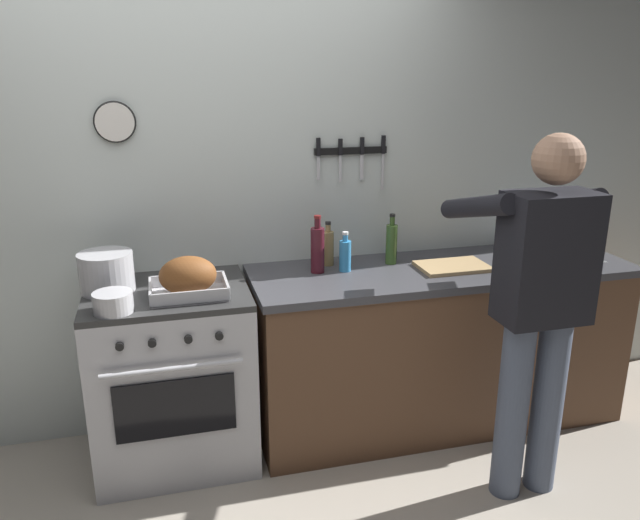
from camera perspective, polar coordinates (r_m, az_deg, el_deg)
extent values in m
cube|color=silver|center=(3.27, -10.73, 6.32)|extent=(6.00, 0.10, 2.60)
cube|color=black|center=(3.32, 2.83, 9.99)|extent=(0.40, 0.02, 0.04)
cube|color=silver|center=(3.28, -0.15, 8.45)|extent=(0.02, 0.00, 0.13)
cube|color=black|center=(3.26, -0.15, 10.34)|extent=(0.02, 0.02, 0.09)
cube|color=silver|center=(3.31, 1.87, 8.39)|extent=(0.02, 0.00, 0.14)
cube|color=black|center=(3.30, 1.89, 10.33)|extent=(0.02, 0.02, 0.09)
cube|color=silver|center=(3.35, 3.85, 8.52)|extent=(0.02, 0.00, 0.13)
cube|color=black|center=(3.33, 3.89, 10.42)|extent=(0.02, 0.02, 0.09)
cube|color=silver|center=(3.39, 5.77, 8.07)|extent=(0.01, 0.00, 0.19)
cube|color=black|center=(3.37, 5.84, 10.50)|extent=(0.02, 0.02, 0.10)
cylinder|color=white|center=(3.15, -18.32, 11.94)|extent=(0.18, 0.02, 0.18)
torus|color=black|center=(3.15, -18.32, 11.94)|extent=(0.20, 0.02, 0.20)
cube|color=brown|center=(3.51, 10.73, -7.91)|extent=(2.00, 0.62, 0.86)
cube|color=#3D3D42|center=(3.34, 11.16, -0.91)|extent=(2.03, 0.65, 0.04)
cube|color=#B2B5B7|center=(3.71, 20.51, -0.45)|extent=(0.44, 0.36, 0.11)
cube|color=#BCBCC1|center=(3.21, -13.32, -10.54)|extent=(0.76, 0.62, 0.87)
cube|color=black|center=(2.92, -13.12, -13.12)|extent=(0.53, 0.01, 0.28)
cube|color=#2D2D2D|center=(3.02, -13.91, -2.97)|extent=(0.76, 0.62, 0.03)
cylinder|color=black|center=(2.77, -17.92, -7.56)|extent=(0.04, 0.02, 0.04)
cylinder|color=black|center=(2.77, -15.16, -7.37)|extent=(0.04, 0.02, 0.04)
cylinder|color=black|center=(2.77, -12.00, -7.13)|extent=(0.04, 0.02, 0.04)
cylinder|color=black|center=(2.77, -9.24, -6.90)|extent=(0.04, 0.02, 0.04)
cylinder|color=silver|center=(2.80, -13.39, -9.70)|extent=(0.61, 0.02, 0.02)
cylinder|color=#4C566B|center=(3.00, 17.24, -13.02)|extent=(0.14, 0.14, 0.86)
cylinder|color=#4C566B|center=(3.09, 20.15, -12.37)|extent=(0.14, 0.14, 0.86)
cube|color=black|center=(2.77, 20.13, 0.16)|extent=(0.38, 0.22, 0.56)
sphere|color=#9E755B|center=(2.69, 21.05, 8.64)|extent=(0.21, 0.21, 0.21)
cylinder|color=black|center=(2.82, 14.20, 4.76)|extent=(0.09, 0.55, 0.22)
cylinder|color=black|center=(3.04, 21.19, 5.01)|extent=(0.09, 0.55, 0.22)
cube|color=#B7B7BC|center=(2.92, -11.93, -3.13)|extent=(0.34, 0.25, 0.01)
cube|color=#B7B7BC|center=(2.79, -11.82, -3.37)|extent=(0.34, 0.01, 0.05)
cube|color=#B7B7BC|center=(3.03, -12.10, -1.73)|extent=(0.34, 0.01, 0.05)
cube|color=#B7B7BC|center=(2.91, -15.31, -2.77)|extent=(0.01, 0.25, 0.05)
cube|color=#B7B7BC|center=(2.92, -8.64, -2.25)|extent=(0.01, 0.25, 0.05)
ellipsoid|color=brown|center=(2.89, -12.04, -1.38)|extent=(0.26, 0.19, 0.18)
cylinder|color=#B7B7BC|center=(3.06, -19.02, -1.05)|extent=(0.25, 0.25, 0.19)
cylinder|color=#B7B7BC|center=(2.81, -18.47, -3.70)|extent=(0.17, 0.17, 0.09)
cube|color=tan|center=(3.31, 12.09, -0.58)|extent=(0.36, 0.24, 0.02)
cylinder|color=#997F4C|center=(3.27, 0.74, 1.07)|extent=(0.06, 0.06, 0.18)
cylinder|color=#997F4C|center=(3.24, 0.75, 2.95)|extent=(0.03, 0.03, 0.04)
cylinder|color=black|center=(3.24, 0.75, 3.41)|extent=(0.03, 0.03, 0.01)
cylinder|color=#47141E|center=(3.15, -0.23, 0.90)|extent=(0.07, 0.07, 0.23)
cylinder|color=#47141E|center=(3.11, -0.23, 3.40)|extent=(0.03, 0.03, 0.05)
cylinder|color=maroon|center=(3.11, -0.23, 3.98)|extent=(0.04, 0.04, 0.01)
cylinder|color=#338CCC|center=(3.18, 2.32, 0.36)|extent=(0.06, 0.06, 0.16)
cylinder|color=#338CCC|center=(3.16, 2.34, 2.05)|extent=(0.03, 0.03, 0.03)
cylinder|color=white|center=(3.15, 2.35, 2.48)|extent=(0.03, 0.03, 0.01)
cylinder|color=#385623|center=(3.32, 6.58, 1.43)|extent=(0.06, 0.06, 0.21)
cylinder|color=#385623|center=(3.28, 6.65, 3.59)|extent=(0.03, 0.03, 0.05)
cylinder|color=black|center=(3.28, 6.67, 4.10)|extent=(0.03, 0.03, 0.01)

